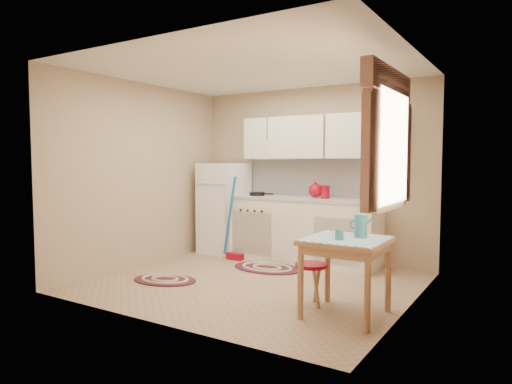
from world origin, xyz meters
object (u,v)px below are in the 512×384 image
fridge (224,208)px  base_cabinets (300,231)px  stool (311,284)px  table (346,277)px

fridge → base_cabinets: bearing=2.2°
base_cabinets → stool: (0.97, -1.71, -0.23)m
stool → base_cabinets: bearing=119.7°
fridge → table: bearing=-33.6°
fridge → stool: fridge is taller
base_cabinets → fridge: bearing=-177.8°
table → stool: 0.44m
fridge → table: (2.67, -1.77, -0.34)m
base_cabinets → table: 2.28m
fridge → base_cabinets: (1.29, 0.05, -0.26)m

